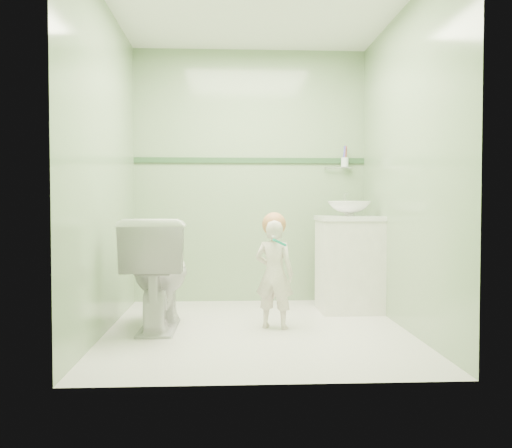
{
  "coord_description": "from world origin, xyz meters",
  "views": [
    {
      "loc": [
        -0.22,
        -4.07,
        0.93
      ],
      "look_at": [
        0.0,
        0.15,
        0.78
      ],
      "focal_mm": 38.99,
      "sensor_mm": 36.0,
      "label": 1
    }
  ],
  "objects": [
    {
      "name": "faucet",
      "position": [
        0.84,
        0.89,
        0.97
      ],
      "size": [
        0.03,
        0.13,
        0.18
      ],
      "color": "silver",
      "rests_on": "counter"
    },
    {
      "name": "teal_toothbrush",
      "position": [
        0.15,
        -0.09,
        0.66
      ],
      "size": [
        0.11,
        0.14,
        0.08
      ],
      "color": "#0D9472",
      "rests_on": "toddler"
    },
    {
      "name": "cup_holder",
      "position": [
        0.89,
        1.18,
        1.33
      ],
      "size": [
        0.26,
        0.07,
        0.21
      ],
      "color": "silver",
      "rests_on": "room_shell"
    },
    {
      "name": "hair_cap",
      "position": [
        0.13,
        0.08,
        0.78
      ],
      "size": [
        0.18,
        0.18,
        0.18
      ],
      "primitive_type": "sphere",
      "color": "#C37C4B",
      "rests_on": "toddler"
    },
    {
      "name": "toilet",
      "position": [
        -0.74,
        0.09,
        0.41
      ],
      "size": [
        0.47,
        0.82,
        0.83
      ],
      "primitive_type": "imported",
      "rotation": [
        0.0,
        0.0,
        3.13
      ],
      "color": "white",
      "rests_on": "ground"
    },
    {
      "name": "basin",
      "position": [
        0.84,
        0.7,
        0.89
      ],
      "size": [
        0.37,
        0.37,
        0.13
      ],
      "primitive_type": "imported",
      "color": "white",
      "rests_on": "counter"
    },
    {
      "name": "room_shell",
      "position": [
        0.0,
        0.0,
        1.2
      ],
      "size": [
        2.5,
        2.54,
        2.4
      ],
      "color": "#8BAF7C",
      "rests_on": "ground"
    },
    {
      "name": "ground",
      "position": [
        0.0,
        0.0,
        0.0
      ],
      "size": [
        2.5,
        2.5,
        0.0
      ],
      "primitive_type": "plane",
      "color": "silver",
      "rests_on": "ground"
    },
    {
      "name": "counter",
      "position": [
        0.84,
        0.7,
        0.81
      ],
      "size": [
        0.54,
        0.52,
        0.04
      ],
      "primitive_type": "cube",
      "color": "white",
      "rests_on": "vanity"
    },
    {
      "name": "vanity",
      "position": [
        0.84,
        0.7,
        0.4
      ],
      "size": [
        0.52,
        0.5,
        0.8
      ],
      "primitive_type": "cube",
      "color": "silver",
      "rests_on": "ground"
    },
    {
      "name": "trim_stripe",
      "position": [
        0.0,
        1.24,
        1.35
      ],
      "size": [
        2.2,
        0.02,
        0.05
      ],
      "primitive_type": "cube",
      "color": "#2F5430",
      "rests_on": "room_shell"
    },
    {
      "name": "toddler",
      "position": [
        0.13,
        0.06,
        0.41
      ],
      "size": [
        0.35,
        0.29,
        0.81
      ],
      "primitive_type": "imported",
      "rotation": [
        0.0,
        0.0,
        2.76
      ],
      "color": "beige",
      "rests_on": "ground"
    }
  ]
}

